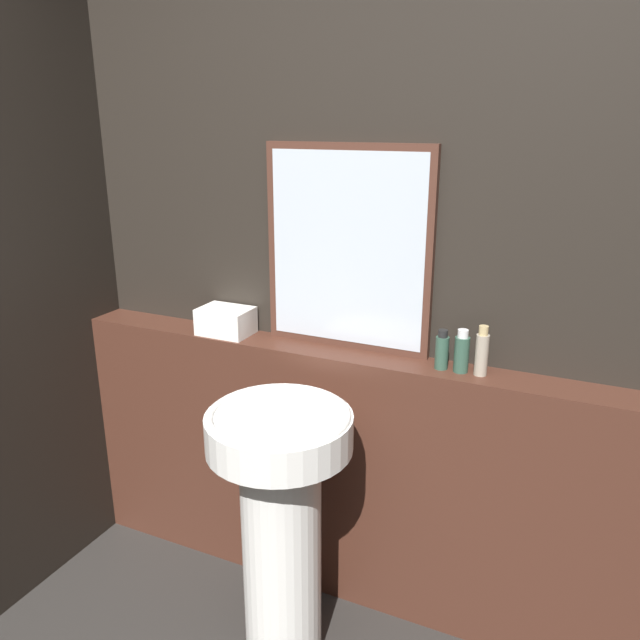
{
  "coord_description": "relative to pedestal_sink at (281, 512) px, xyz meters",
  "views": [
    {
      "loc": [
        0.76,
        -0.36,
        1.79
      ],
      "look_at": [
        -0.09,
        1.48,
        1.14
      ],
      "focal_mm": 35.0,
      "sensor_mm": 36.0,
      "label": 1
    }
  ],
  "objects": [
    {
      "name": "pedestal_sink",
      "position": [
        0.0,
        0.0,
        0.0
      ],
      "size": [
        0.47,
        0.47,
        0.93
      ],
      "color": "silver",
      "rests_on": "ground_plane"
    },
    {
      "name": "vanity_counter",
      "position": [
        0.09,
        0.39,
        -0.06
      ],
      "size": [
        2.27,
        0.17,
        1.0
      ],
      "color": "#422319",
      "rests_on": "ground_plane"
    },
    {
      "name": "wall_back",
      "position": [
        0.09,
        0.5,
        0.69
      ],
      "size": [
        8.0,
        0.06,
        2.5
      ],
      "color": "black",
      "rests_on": "ground_plane"
    },
    {
      "name": "conditioner_bottle",
      "position": [
        0.47,
        0.39,
        0.5
      ],
      "size": [
        0.05,
        0.05,
        0.15
      ],
      "color": "#2D4C3D",
      "rests_on": "vanity_counter"
    },
    {
      "name": "lotion_bottle",
      "position": [
        0.54,
        0.39,
        0.51
      ],
      "size": [
        0.04,
        0.04,
        0.17
      ],
      "color": "gray",
      "rests_on": "vanity_counter"
    },
    {
      "name": "mirror",
      "position": [
        0.04,
        0.45,
        0.79
      ],
      "size": [
        0.61,
        0.03,
        0.72
      ],
      "color": "#47281E",
      "rests_on": "vanity_counter"
    },
    {
      "name": "towel_stack",
      "position": [
        -0.44,
        0.39,
        0.49
      ],
      "size": [
        0.2,
        0.14,
        0.1
      ],
      "color": "silver",
      "rests_on": "vanity_counter"
    },
    {
      "name": "shampoo_bottle",
      "position": [
        0.41,
        0.39,
        0.5
      ],
      "size": [
        0.04,
        0.04,
        0.14
      ],
      "color": "#2D4C3D",
      "rests_on": "vanity_counter"
    }
  ]
}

